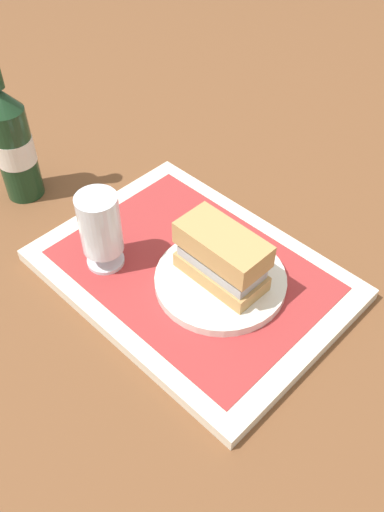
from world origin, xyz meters
TOP-DOWN VIEW (x-y plane):
  - ground_plane at (0.00, 0.00)m, footprint 3.00×3.00m
  - tray at (0.00, 0.00)m, footprint 0.44×0.32m
  - placemat at (0.00, 0.00)m, footprint 0.38×0.27m
  - plate at (-0.05, -0.01)m, footprint 0.19×0.19m
  - sandwich at (-0.05, -0.01)m, footprint 0.13×0.07m
  - beer_glass at (0.10, 0.08)m, footprint 0.06×0.06m
  - beer_bottle at (0.35, 0.06)m, footprint 0.07×0.07m

SIDE VIEW (x-z plane):
  - ground_plane at x=0.00m, z-range 0.00..0.00m
  - tray at x=0.00m, z-range 0.00..0.02m
  - placemat at x=0.00m, z-range 0.02..0.02m
  - plate at x=-0.05m, z-range 0.02..0.04m
  - sandwich at x=-0.05m, z-range 0.04..0.12m
  - beer_glass at x=0.10m, z-range 0.03..0.15m
  - beer_bottle at x=0.35m, z-range -0.03..0.24m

